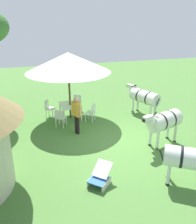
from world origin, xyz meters
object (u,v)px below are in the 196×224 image
object	(u,v)px
patio_chair_west_end	(77,101)
guest_beside_umbrella	(77,112)
zebra_by_umbrella	(195,160)
zebra_toward_hut	(144,97)
patio_chair_east_end	(92,111)
patio_chair_near_hut	(49,107)
striped_lounge_chair	(100,177)
shade_umbrella	(68,62)
zebra_nearest_camera	(164,121)
patio_chair_near_lawn	(60,117)
patio_dining_table	(70,106)

from	to	relation	value
patio_chair_west_end	guest_beside_umbrella	world-z (taller)	guest_beside_umbrella
zebra_by_umbrella	zebra_toward_hut	world-z (taller)	zebra_toward_hut
patio_chair_east_end	patio_chair_near_hut	xyz separation A→B (m)	(1.21, 1.99, 0.00)
patio_chair_east_end	striped_lounge_chair	xyz separation A→B (m)	(-4.82, 1.08, -0.27)
patio_chair_near_hut	shade_umbrella	bearing A→B (deg)	90.00
patio_chair_near_hut	zebra_by_umbrella	world-z (taller)	zebra_by_umbrella
zebra_toward_hut	guest_beside_umbrella	bearing A→B (deg)	176.78
shade_umbrella	patio_chair_near_hut	size ratio (longest dim) A/B	4.58
patio_chair_east_end	guest_beside_umbrella	xyz separation A→B (m)	(-1.14, 1.00, 0.52)
zebra_nearest_camera	zebra_by_umbrella	size ratio (longest dim) A/B	0.99
patio_chair_east_end	zebra_nearest_camera	world-z (taller)	zebra_nearest_camera
zebra_nearest_camera	zebra_toward_hut	distance (m)	3.26
shade_umbrella	patio_chair_east_end	distance (m)	2.63
patio_chair_near_lawn	zebra_nearest_camera	distance (m)	4.72
guest_beside_umbrella	zebra_toward_hut	bearing A→B (deg)	86.17
shade_umbrella	patio_dining_table	world-z (taller)	shade_umbrella
patio_chair_near_hut	guest_beside_umbrella	bearing A→B (deg)	50.19
patio_chair_east_end	zebra_toward_hut	world-z (taller)	zebra_toward_hut
patio_chair_west_end	patio_chair_near_hut	world-z (taller)	same
patio_dining_table	zebra_nearest_camera	bearing A→B (deg)	-140.87
shade_umbrella	patio_chair_east_end	xyz separation A→B (m)	(-0.67, -0.95, -2.36)
striped_lounge_chair	zebra_nearest_camera	xyz separation A→B (m)	(1.72, -3.20, 0.76)
shade_umbrella	patio_dining_table	bearing A→B (deg)	0.00
striped_lounge_chair	guest_beside_umbrella	bearing A→B (deg)	-46.33
shade_umbrella	patio_chair_near_lawn	size ratio (longest dim) A/B	4.58
shade_umbrella	zebra_toward_hut	world-z (taller)	shade_umbrella
patio_dining_table	zebra_by_umbrella	distance (m)	6.91
patio_chair_west_end	zebra_nearest_camera	xyz separation A→B (m)	(-4.80, -2.51, 0.49)
patio_chair_near_hut	patio_chair_near_lawn	bearing A→B (deg)	41.14
patio_chair_near_hut	patio_chair_near_lawn	xyz separation A→B (m)	(-1.49, -0.36, 0.00)
patio_chair_near_hut	guest_beside_umbrella	xyz separation A→B (m)	(-2.36, -0.99, 0.52)
zebra_by_umbrella	patio_chair_near_hut	bearing A→B (deg)	-117.92
patio_chair_west_end	patio_chair_near_lawn	xyz separation A→B (m)	(-1.97, 1.24, 0.00)
zebra_by_umbrella	patio_chair_west_end	bearing A→B (deg)	-130.28
zebra_toward_hut	shade_umbrella	bearing A→B (deg)	150.30
patio_chair_near_lawn	zebra_toward_hut	xyz separation A→B (m)	(0.35, -4.48, 0.46)
patio_chair_west_end	zebra_toward_hut	bearing A→B (deg)	-177.33
zebra_toward_hut	striped_lounge_chair	bearing A→B (deg)	-149.49
zebra_by_umbrella	zebra_toward_hut	distance (m)	5.94
patio_chair_west_end	zebra_by_umbrella	distance (m)	7.71
shade_umbrella	patio_dining_table	size ratio (longest dim) A/B	3.20
striped_lounge_chair	zebra_nearest_camera	distance (m)	3.71
guest_beside_umbrella	striped_lounge_chair	bearing A→B (deg)	-22.50
patio_chair_east_end	guest_beside_umbrella	world-z (taller)	guest_beside_umbrella
patio_chair_near_hut	striped_lounge_chair	xyz separation A→B (m)	(-6.04, -0.91, -0.27)
patio_chair_west_end	zebra_nearest_camera	distance (m)	5.44
striped_lounge_chair	zebra_by_umbrella	bearing A→B (deg)	-153.93
patio_dining_table	patio_chair_near_lawn	size ratio (longest dim) A/B	1.43
patio_chair_east_end	patio_chair_west_end	xyz separation A→B (m)	(1.69, 0.38, 0.00)
patio_chair_near_hut	zebra_toward_hut	size ratio (longest dim) A/B	0.41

